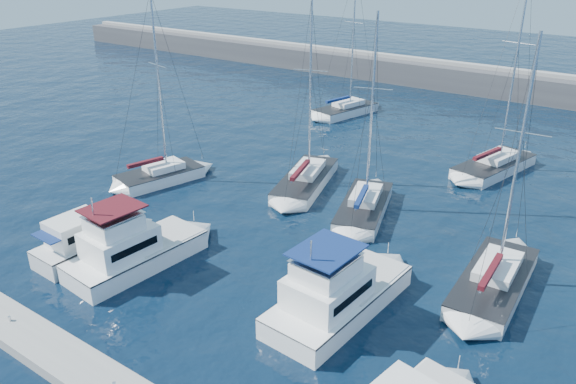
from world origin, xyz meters
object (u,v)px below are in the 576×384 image
Objects in this scene: motor_yacht_port_outer at (86,241)px; sailboat_back_b at (494,165)px; sailboat_mid_b at (306,180)px; motor_yacht_stbd_inner at (335,295)px; sailboat_back_a at (345,110)px; motor_yacht_port_inner at (131,251)px; sailboat_mid_c at (364,207)px; sailboat_mid_d at (494,281)px; sailboat_mid_a at (160,175)px.

sailboat_back_b is (16.59, 28.75, -0.40)m from motor_yacht_port_outer.
sailboat_mid_b is 16.45m from sailboat_back_b.
sailboat_back_a is (-18.18, 32.96, -0.59)m from motor_yacht_stbd_inner.
motor_yacht_port_inner is at bearing -66.91° from sailboat_back_a.
sailboat_back_b is at bearing -8.53° from sailboat_back_a.
sailboat_back_a is (-13.78, 21.42, 0.02)m from sailboat_mid_c.
sailboat_mid_d reaches higher than motor_yacht_port_outer.
motor_yacht_port_inner is at bearing -135.76° from sailboat_mid_c.
sailboat_mid_c is (6.18, -1.75, 0.01)m from sailboat_mid_b.
sailboat_mid_c is 14.56m from sailboat_back_b.
motor_yacht_port_outer is at bearing -156.28° from sailboat_mid_d.
sailboat_back_a reaches higher than sailboat_mid_b.
sailboat_mid_a is at bearing -126.52° from sailboat_back_b.
sailboat_back_b reaches higher than sailboat_mid_a.
sailboat_mid_b is (1.75, 16.31, -0.62)m from motor_yacht_port_inner.
sailboat_back_b reaches higher than sailboat_mid_c.
motor_yacht_stbd_inner is 0.62× the size of sailboat_mid_a.
sailboat_back_b is at bearing 54.86° from sailboat_mid_a.
sailboat_mid_d reaches higher than motor_yacht_stbd_inner.
sailboat_mid_d reaches higher than motor_yacht_port_inner.
sailboat_mid_b is at bearing 132.53° from motor_yacht_stbd_inner.
sailboat_mid_d is (6.16, 7.11, -0.62)m from motor_yacht_stbd_inner.
motor_yacht_port_outer is 11.97m from sailboat_mid_a.
motor_yacht_port_inner is 0.60× the size of sailboat_mid_d.
sailboat_back_b is at bearing 51.73° from sailboat_mid_c.
sailboat_back_b reaches higher than motor_yacht_port_outer.
sailboat_mid_d is at bearing -59.66° from sailboat_back_b.
sailboat_mid_a reaches higher than sailboat_mid_b.
motor_yacht_port_inner reaches higher than motor_yacht_port_outer.
motor_yacht_port_outer is at bearing -144.03° from sailboat_mid_c.
motor_yacht_stbd_inner is at bearing 15.17° from motor_yacht_port_outer.
sailboat_mid_a is 16.96m from sailboat_mid_c.
motor_yacht_stbd_inner is 0.65× the size of sailboat_mid_d.
sailboat_back_a reaches higher than motor_yacht_stbd_inner.
sailboat_mid_b reaches higher than motor_yacht_port_outer.
sailboat_mid_d is (10.56, -4.43, -0.01)m from sailboat_mid_c.
sailboat_back_a is 0.94× the size of sailboat_back_b.
motor_yacht_port_outer is at bearing -163.08° from motor_yacht_stbd_inner.
sailboat_mid_b is 21.09m from sailboat_back_a.
sailboat_mid_c is at bearing -32.00° from sailboat_mid_b.
sailboat_mid_d is 35.50m from sailboat_back_a.
sailboat_mid_b is 1.01× the size of sailboat_mid_d.
sailboat_mid_d is at bearing 15.01° from sailboat_mid_a.
sailboat_mid_b is (-10.58, 13.29, -0.62)m from motor_yacht_stbd_inner.
sailboat_mid_b reaches higher than motor_yacht_port_inner.
motor_yacht_stbd_inner is (12.33, 3.02, 0.00)m from motor_yacht_port_inner.
motor_yacht_stbd_inner is at bearing -3.90° from sailboat_mid_a.
motor_yacht_stbd_inner is 12.37m from sailboat_mid_c.
sailboat_mid_a reaches higher than sailboat_mid_d.
sailboat_mid_c is at bearing 66.28° from motor_yacht_port_inner.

